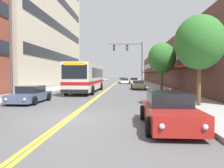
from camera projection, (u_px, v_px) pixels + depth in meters
name	position (u px, v px, depth m)	size (l,w,h in m)	color
ground_plane	(114.00, 84.00, 47.13)	(240.00, 240.00, 0.00)	#565659
sidewalk_left	(81.00, 84.00, 47.60)	(3.40, 106.00, 0.17)	#9E9B96
sidewalk_right	(148.00, 84.00, 46.65)	(3.40, 106.00, 0.17)	#9E9B96
centre_line	(114.00, 84.00, 47.13)	(0.34, 106.00, 0.01)	yellow
office_tower_left	(28.00, 0.00, 39.36)	(12.08, 31.62, 30.99)	beige
storefront_row_right	(176.00, 67.00, 46.10)	(9.10, 68.00, 7.37)	brown
city_bus	(87.00, 76.00, 26.00)	(2.94, 12.54, 3.23)	silver
car_black_parked_left_mid	(86.00, 83.00, 38.50)	(2.12, 4.54, 1.18)	black
car_slate_blue_parked_left_far	(30.00, 95.00, 15.85)	(1.98, 4.40, 1.22)	#475675
car_red_parked_right_foreground	(169.00, 111.00, 8.42)	(2.01, 4.39, 1.35)	maroon
car_beige_parked_right_mid	(138.00, 85.00, 31.45)	(1.98, 4.28, 1.19)	#BCAD89
car_champagne_parked_right_far	(134.00, 81.00, 48.85)	(2.03, 4.41, 1.38)	beige
car_white_moving_lead	(125.00, 81.00, 49.40)	(2.09, 4.55, 1.23)	white
car_silver_moving_second	(123.00, 80.00, 56.95)	(2.11, 4.89, 1.30)	#B7B7BC
traffic_signal_mast	(131.00, 55.00, 36.03)	(5.52, 0.38, 7.46)	#47474C
street_lamp_left_near	(16.00, 33.00, 14.95)	(2.65, 0.28, 8.21)	#47474C
street_tree_right_near	(199.00, 43.00, 13.08)	(2.97, 2.97, 5.43)	brown
street_tree_right_mid	(162.00, 58.00, 26.28)	(3.32, 3.32, 5.72)	brown
fire_hydrant	(170.00, 94.00, 16.62)	(0.32, 0.24, 0.82)	red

